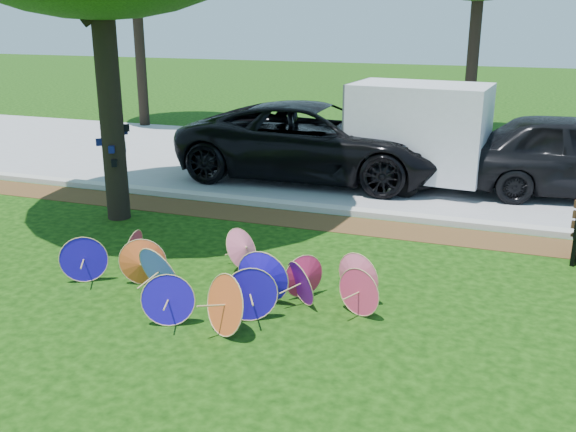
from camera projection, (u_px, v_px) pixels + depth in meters
name	position (u px, v px, depth m)	size (l,w,h in m)	color
ground	(202.00, 320.00, 8.47)	(90.00, 90.00, 0.00)	black
mulch_strip	(307.00, 221.00, 12.51)	(90.00, 1.00, 0.01)	#472D16
curb	(317.00, 208.00, 13.12)	(90.00, 0.30, 0.12)	#B7B5AD
street	(364.00, 167.00, 16.86)	(90.00, 8.00, 0.01)	gray
parasol_pile	(225.00, 276.00, 8.98)	(4.84, 2.75, 0.81)	#E83760
black_van	(316.00, 141.00, 15.47)	(3.02, 6.54, 1.82)	black
cargo_trailer	(419.00, 130.00, 14.52)	(2.96, 1.87, 2.67)	silver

